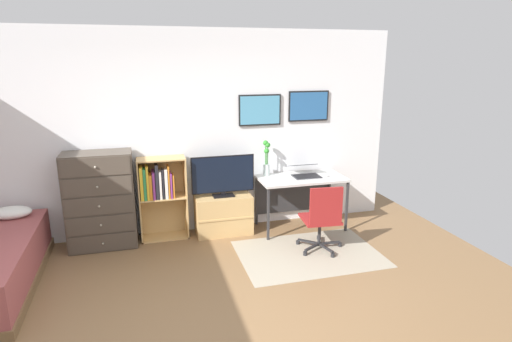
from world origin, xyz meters
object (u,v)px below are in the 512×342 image
at_px(dresser, 101,200).
at_px(computer_mouse, 326,175).
at_px(tv_stand, 223,214).
at_px(television, 223,176).
at_px(bamboo_vase, 266,159).
at_px(laptop, 305,171).
at_px(desk, 299,185).
at_px(office_chair, 322,217).
at_px(bookshelf, 160,191).

bearing_deg(dresser, computer_mouse, -2.74).
bearing_deg(computer_mouse, tv_stand, 173.69).
relative_size(television, computer_mouse, 8.08).
distance_m(tv_stand, bamboo_vase, 0.96).
distance_m(tv_stand, television, 0.54).
height_order(television, laptop, television).
distance_m(desk, computer_mouse, 0.40).
height_order(dresser, television, dresser).
bearing_deg(office_chair, dresser, 166.51).
xyz_separation_m(tv_stand, desk, (1.08, -0.03, 0.34)).
bearing_deg(tv_stand, office_chair, -40.87).
bearing_deg(tv_stand, television, -90.00).
height_order(desk, laptop, laptop).
distance_m(office_chair, laptop, 0.94).
distance_m(office_chair, computer_mouse, 0.89).
height_order(tv_stand, office_chair, office_chair).
xyz_separation_m(office_chair, laptop, (0.11, 0.87, 0.35)).
bearing_deg(computer_mouse, laptop, 155.63).
bearing_deg(bookshelf, office_chair, -26.87).
bearing_deg(desk, bamboo_vase, 161.86).
relative_size(dresser, bamboo_vase, 2.47).
height_order(tv_stand, laptop, laptop).
bearing_deg(desk, computer_mouse, -19.57).
distance_m(computer_mouse, bamboo_vase, 0.85).
distance_m(laptop, computer_mouse, 0.30).
xyz_separation_m(dresser, laptop, (2.70, -0.02, 0.19)).
distance_m(bookshelf, laptop, 1.99).
xyz_separation_m(tv_stand, bamboo_vase, (0.64, 0.11, 0.70)).
xyz_separation_m(dresser, desk, (2.62, -0.02, -0.00)).
height_order(tv_stand, television, television).
relative_size(tv_stand, office_chair, 0.87).
height_order(tv_stand, desk, desk).
bearing_deg(desk, tv_stand, 178.22).
relative_size(bookshelf, television, 1.30).
distance_m(television, laptop, 1.15).
bearing_deg(desk, television, 179.41).
xyz_separation_m(desk, office_chair, (-0.03, -0.87, -0.15)).
xyz_separation_m(dresser, television, (1.55, -0.01, 0.20)).
bearing_deg(bamboo_vase, office_chair, -68.15).
bearing_deg(office_chair, television, 145.29).
xyz_separation_m(television, office_chair, (1.05, -0.88, -0.35)).
height_order(dresser, computer_mouse, dresser).
height_order(television, bamboo_vase, bamboo_vase).
xyz_separation_m(bookshelf, bamboo_vase, (1.47, 0.07, 0.31)).
bearing_deg(laptop, tv_stand, 178.70).
height_order(office_chair, laptop, laptop).
bearing_deg(laptop, television, 179.81).
relative_size(desk, computer_mouse, 11.37).
relative_size(dresser, bookshelf, 1.12).
bearing_deg(tv_stand, bamboo_vase, 9.68).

